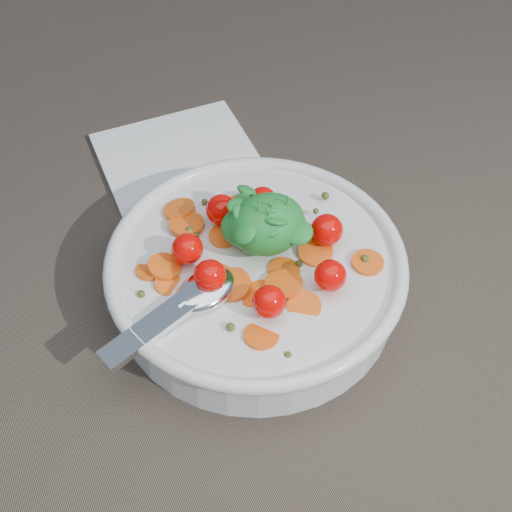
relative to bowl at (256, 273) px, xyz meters
name	(u,v)px	position (x,y,z in m)	size (l,w,h in m)	color
ground	(256,324)	(-0.01, -0.03, -0.03)	(6.00, 6.00, 0.00)	brown
bowl	(256,273)	(0.00, 0.00, 0.00)	(0.26, 0.24, 0.10)	white
napkin	(178,157)	(0.00, 0.19, -0.03)	(0.15, 0.13, 0.01)	white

